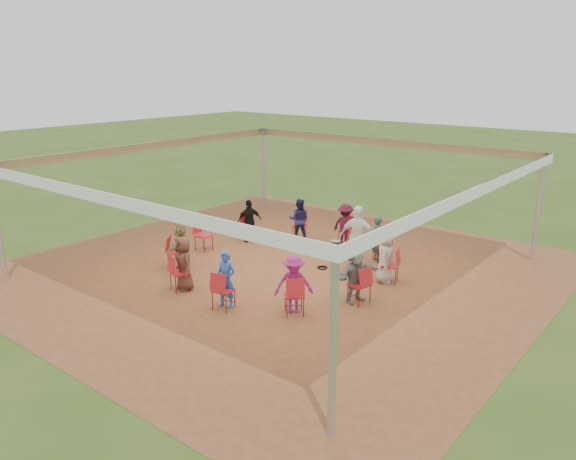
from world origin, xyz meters
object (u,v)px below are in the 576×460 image
Objects in this scene: chair_6 at (204,236)px; person_seated_0 at (356,275)px; chair_8 at (180,273)px; chair_9 at (223,290)px; chair_10 at (294,295)px; cable_coil at (322,268)px; person_seated_7 at (184,263)px; standing_person at (358,238)px; person_seated_9 at (294,284)px; person_seated_1 at (385,257)px; person_seated_4 at (299,220)px; laptop at (351,274)px; chair_4 at (300,225)px; chair_5 at (248,227)px; chair_1 at (390,265)px; chair_2 at (382,246)px; chair_7 at (176,252)px; person_seated_2 at (378,239)px; person_seated_6 at (180,245)px; person_seated_5 at (250,221)px; chair_0 at (359,285)px; person_seated_3 at (345,226)px; chair_3 at (348,232)px; person_seated_8 at (226,279)px.

person_seated_0 is (5.50, -0.43, 0.21)m from chair_6.
chair_8 is 1.00× the size of chair_9.
cable_coil is at bearing 68.96° from chair_10.
standing_person reaches higher than person_seated_7.
person_seated_9 is at bearing 90.00° from chair_10.
person_seated_1 is at bearing 66.02° from chair_8.
chair_9 is 0.68× the size of person_seated_4.
chair_4 is at bearing 64.11° from laptop.
chair_5 reaches higher than laptop.
person_seated_4 is 5.40m from person_seated_9.
person_seated_1 is at bearing 50.16° from chair_9.
chair_1 is 0.68× the size of person_seated_9.
chair_9 is (-1.15, -5.05, 0.00)m from chair_2.
chair_7 and chair_8 have the same top height.
chair_6 is 1.00× the size of chair_8.
person_seated_4 is (-3.28, 4.44, 0.21)m from chair_10.
chair_9 is (2.87, -1.10, 0.00)m from chair_7.
chair_8 is at bearing 98.36° from person_seated_2.
chair_1 is 5.64m from chair_7.
standing_person is at bearing 105.43° from chair_6.
standing_person is 4.75× the size of cable_coil.
person_seated_7 is at bearing 16.36° from person_seated_6.
chair_6 is at bearing 12.17° from person_seated_5.
person_seated_0 is (0.93, -2.87, 0.21)m from chair_2.
chair_7 is at bearing 81.64° from person_seated_2.
cable_coil is at bearing 26.82° from standing_person.
chair_7 is 2.31× the size of laptop.
chair_0 is 0.68× the size of person_seated_5.
person_seated_9 reaches higher than chair_4.
chair_1 is at bearing 130.91° from chair_4.
person_seated_4 is at bearing 129.84° from chair_7.
person_seated_5 reaches higher than chair_5.
chair_8 is (0.32, -5.17, 0.00)m from chair_4.
person_seated_3 is at bearing 50.16° from chair_0.
person_seated_5 is at bearing 129.84° from chair_8.
person_seated_9 is at bearing 114.55° from person_seated_3.
chair_3 is (-2.55, 3.47, 0.00)m from chair_0.
chair_1 and chair_8 have the same top height.
person_seated_3 is at bearing 20.56° from chair_2.
chair_4 is at bearing 32.73° from chair_2.
chair_6 is at bearing 81.64° from person_seated_1.
person_seated_8 reaches higher than cable_coil.
standing_person reaches higher than chair_2.
chair_2 is at bearing 167.83° from person_seated_3.
chair_9 is (3.42, -2.61, 0.00)m from chair_6.
chair_2 is at bearing 65.45° from chair_9.
chair_1 is at bearing 167.83° from person_seated_2.
laptop is at bearing 105.59° from standing_person.
chair_2 is 1.00× the size of chair_5.
person_seated_2 and person_seated_8 have the same top height.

